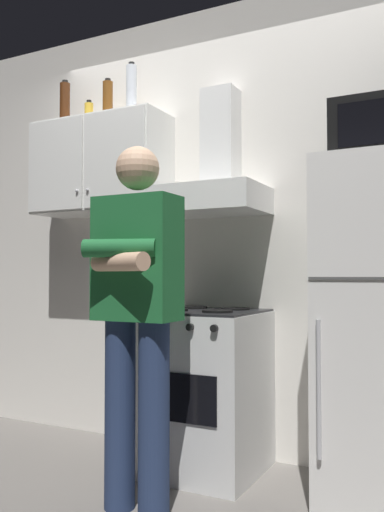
% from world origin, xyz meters
% --- Properties ---
extents(ground_plane, '(7.00, 7.00, 0.00)m').
position_xyz_m(ground_plane, '(0.00, 0.00, 0.00)').
color(ground_plane, slate).
extents(back_wall_tiled, '(4.80, 0.10, 2.70)m').
position_xyz_m(back_wall_tiled, '(0.00, 0.60, 1.35)').
color(back_wall_tiled, silver).
rests_on(back_wall_tiled, ground_plane).
extents(upper_cabinet, '(0.90, 0.37, 0.60)m').
position_xyz_m(upper_cabinet, '(-0.85, 0.37, 1.75)').
color(upper_cabinet, white).
extents(stove_oven, '(0.60, 0.62, 0.87)m').
position_xyz_m(stove_oven, '(-0.05, 0.25, 0.43)').
color(stove_oven, silver).
rests_on(stove_oven, ground_plane).
extents(range_hood, '(0.60, 0.44, 0.75)m').
position_xyz_m(range_hood, '(-0.05, 0.38, 1.60)').
color(range_hood, white).
extents(person_standing, '(0.38, 0.33, 1.64)m').
position_xyz_m(person_standing, '(-0.10, -0.36, 0.90)').
color(person_standing, navy).
rests_on(person_standing, ground_plane).
extents(bottle_vodka_clear, '(0.07, 0.07, 0.32)m').
position_xyz_m(bottle_vodka_clear, '(-0.61, 0.36, 2.21)').
color(bottle_vodka_clear, silver).
rests_on(bottle_vodka_clear, upper_cabinet).
extents(bottle_beer_brown, '(0.07, 0.07, 0.26)m').
position_xyz_m(bottle_beer_brown, '(-0.80, 0.38, 2.17)').
color(bottle_beer_brown, brown).
rests_on(bottle_beer_brown, upper_cabinet).
extents(bottle_spice_jar, '(0.06, 0.06, 0.13)m').
position_xyz_m(bottle_spice_jar, '(-0.93, 0.35, 2.11)').
color(bottle_spice_jar, gold).
rests_on(bottle_spice_jar, upper_cabinet).
extents(bottle_rum_dark, '(0.07, 0.07, 0.31)m').
position_xyz_m(bottle_rum_dark, '(-1.15, 0.38, 2.20)').
color(bottle_rum_dark, '#47230F').
rests_on(bottle_rum_dark, upper_cabinet).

